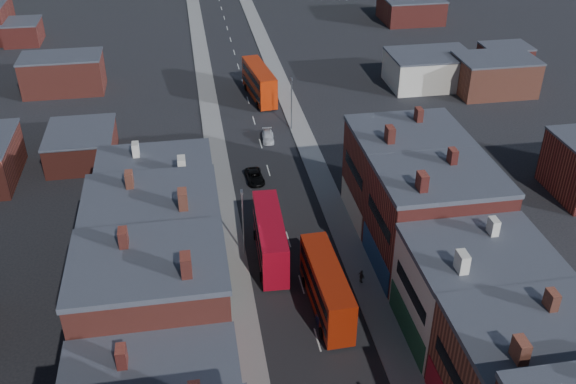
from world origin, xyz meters
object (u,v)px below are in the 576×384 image
object	(u,v)px
bus_1	(326,287)
ped_3	(361,276)
bus_0	(270,237)
bus_2	(259,82)
car_1	(329,329)
car_3	(268,136)
car_2	(255,177)

from	to	relation	value
bus_1	ped_3	distance (m)	5.71
bus_1	ped_3	xyz separation A→B (m)	(4.40, 3.17, -1.81)
bus_0	bus_2	distance (m)	43.87
car_1	car_3	xyz separation A→B (m)	(0.00, 40.44, -0.07)
car_1	bus_2	bearing A→B (deg)	82.49
bus_0	bus_2	xyz separation A→B (m)	(4.49, 43.64, 0.14)
bus_0	ped_3	world-z (taller)	bus_0
bus_2	ped_3	distance (m)	49.57
car_2	car_3	world-z (taller)	car_2
car_3	ped_3	size ratio (longest dim) A/B	2.65
bus_1	car_3	size ratio (longest dim) A/B	2.88
ped_3	car_3	bearing A→B (deg)	-15.91
bus_0	bus_1	size ratio (longest dim) A/B	1.01
bus_1	ped_3	bearing A→B (deg)	34.03
bus_1	bus_2	size ratio (longest dim) A/B	0.93
bus_1	car_2	xyz separation A→B (m)	(-3.77, 25.61, -2.07)
bus_1	bus_0	bearing A→B (deg)	113.22
car_3	ped_3	world-z (taller)	ped_3
bus_0	bus_1	world-z (taller)	bus_0
car_3	ped_3	distance (m)	34.13
bus_2	car_1	bearing A→B (deg)	-98.22
car_2	bus_1	bearing A→B (deg)	-85.21
bus_2	car_3	xyz separation A→B (m)	(-0.81, -15.58, -2.28)
bus_0	car_1	world-z (taller)	bus_0
bus_0	car_2	size ratio (longest dim) A/B	2.61
bus_0	ped_3	bearing A→B (deg)	-31.81
bus_0	car_3	xyz separation A→B (m)	(3.68, 28.06, -2.15)
car_2	car_3	bearing A→B (deg)	70.12
car_2	car_3	distance (m)	11.81
bus_0	car_2	xyz separation A→B (m)	(0.36, 16.72, -2.10)
bus_1	ped_3	size ratio (longest dim) A/B	7.63
car_1	car_2	world-z (taller)	car_1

